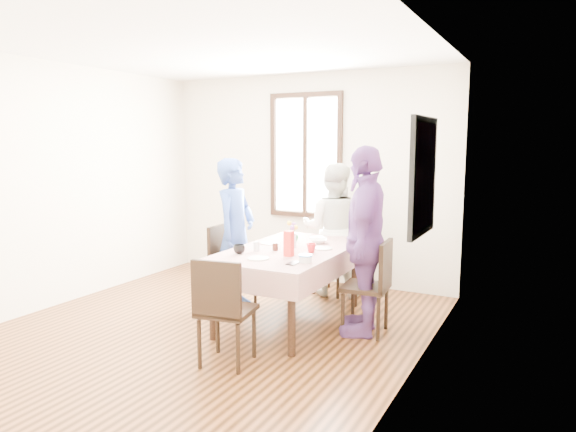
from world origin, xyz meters
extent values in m
plane|color=black|center=(0.00, 0.00, 0.00)|extent=(4.50, 4.50, 0.00)
plane|color=beige|center=(0.00, 2.25, 1.35)|extent=(4.00, 0.00, 4.00)
plane|color=beige|center=(2.00, 0.00, 1.35)|extent=(0.00, 4.50, 4.50)
cube|color=black|center=(0.00, 2.23, 1.65)|extent=(1.02, 0.06, 1.62)
cube|color=white|center=(0.00, 2.24, 1.65)|extent=(0.90, 0.02, 1.50)
cube|color=red|center=(1.98, 0.30, 1.55)|extent=(0.04, 0.76, 0.96)
cube|color=black|center=(0.60, 0.63, 0.38)|extent=(0.94, 1.67, 0.75)
cube|color=#5C0C09|center=(0.60, 0.63, 0.76)|extent=(1.06, 1.79, 0.01)
cube|color=black|center=(-0.19, 0.78, 0.46)|extent=(0.43, 0.43, 0.91)
cube|color=black|center=(1.38, 0.68, 0.46)|extent=(0.45, 0.45, 0.91)
cube|color=black|center=(0.60, 1.77, 0.46)|extent=(0.48, 0.48, 0.91)
cube|color=black|center=(0.60, -0.52, 0.46)|extent=(0.48, 0.48, 0.91)
imported|color=#2A438A|center=(-0.17, 0.78, 0.83)|extent=(0.44, 0.63, 1.65)
imported|color=silver|center=(0.60, 1.75, 0.79)|extent=(0.86, 0.72, 1.58)
imported|color=#663C7F|center=(1.36, 0.68, 0.90)|extent=(0.66, 1.12, 1.80)
imported|color=black|center=(0.27, 0.18, 0.81)|extent=(0.14, 0.14, 0.09)
imported|color=red|center=(0.86, 0.55, 0.81)|extent=(0.14, 0.14, 0.09)
imported|color=#0C7226|center=(0.46, 0.97, 0.80)|extent=(0.13, 0.13, 0.07)
imported|color=white|center=(0.73, 1.01, 0.78)|extent=(0.24, 0.24, 0.05)
cube|color=red|center=(0.74, 0.31, 0.88)|extent=(0.08, 0.08, 0.24)
cylinder|color=white|center=(0.99, 0.16, 0.79)|extent=(0.11, 0.11, 0.06)
cylinder|color=black|center=(0.51, 0.47, 0.80)|extent=(0.06, 0.06, 0.08)
cylinder|color=silver|center=(0.35, 0.37, 0.81)|extent=(0.06, 0.06, 0.09)
cube|color=black|center=(0.92, 0.06, 0.77)|extent=(0.08, 0.16, 0.01)
cylinder|color=silver|center=(0.60, 0.68, 0.84)|extent=(0.08, 0.08, 0.15)
cylinder|color=white|center=(0.29, 0.75, 0.77)|extent=(0.20, 0.20, 0.01)
cylinder|color=white|center=(0.89, 0.76, 0.77)|extent=(0.20, 0.20, 0.01)
cylinder|color=white|center=(0.61, 1.28, 0.77)|extent=(0.20, 0.20, 0.01)
cylinder|color=white|center=(0.55, 0.07, 0.77)|extent=(0.20, 0.20, 0.01)
cylinder|color=blue|center=(0.99, 0.16, 0.82)|extent=(0.12, 0.12, 0.01)
camera|label=1|loc=(2.95, -3.96, 1.83)|focal=32.51mm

